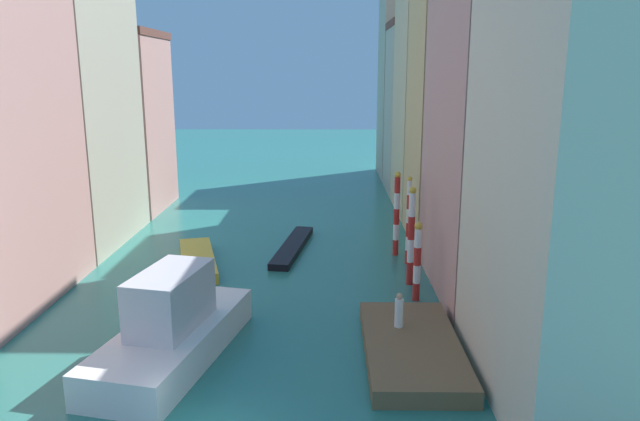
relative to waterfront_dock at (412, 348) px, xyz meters
name	(u,v)px	position (x,y,z in m)	size (l,w,h in m)	color
ground_plane	(272,233)	(-7.33, 18.48, -0.34)	(154.00, 154.00, 0.00)	#28756B
building_left_2	(60,79)	(-20.33, 16.30, 10.32)	(7.14, 10.69, 21.30)	#BCB299
building_left_3	(118,122)	(-20.33, 26.23, 6.80)	(7.14, 8.56, 14.27)	tan
building_right_0	(607,152)	(5.66, -2.68, 8.23)	(7.14, 10.10, 17.12)	beige
building_right_1	(510,134)	(5.66, 7.80, 7.75)	(7.14, 10.77, 16.15)	tan
building_right_2	(469,73)	(5.66, 17.40, 10.68)	(7.14, 7.82, 22.01)	#DBB77A
building_right_3	(444,82)	(5.66, 25.92, 9.96)	(7.14, 8.87, 20.57)	beige
building_right_4	(426,108)	(5.66, 34.17, 7.45)	(7.14, 7.73, 15.57)	#BCB299
building_right_5	(414,78)	(5.66, 42.63, 10.06)	(7.14, 8.42, 20.78)	#BCB299
waterfront_dock	(412,348)	(0.00, 0.00, 0.00)	(3.73, 7.95, 0.69)	brown
person_on_dock	(399,311)	(-0.40, 1.28, 1.03)	(0.36, 0.36, 1.48)	white
mooring_pole_0	(417,261)	(1.02, 5.98, 1.72)	(0.39, 0.39, 4.01)	red
mooring_pole_1	(411,235)	(1.01, 8.28, 2.38)	(0.39, 0.39, 5.32)	red
mooring_pole_2	(408,220)	(1.33, 11.80, 2.32)	(0.29, 0.29, 5.24)	red
mooring_pole_3	(397,213)	(0.82, 13.52, 2.34)	(0.39, 0.39, 5.25)	red
vaporetto_white	(173,328)	(-9.49, -0.27, 0.90)	(5.18, 9.52, 3.61)	white
gondola_black	(293,247)	(-5.63, 14.51, -0.14)	(2.38, 8.71, 0.41)	black
motorboat_0	(198,260)	(-11.04, 11.39, -0.03)	(3.70, 7.60, 0.62)	gold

